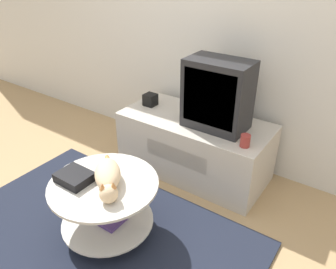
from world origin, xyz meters
The scene contains 10 objects.
ground_plane centered at (0.00, 0.00, 0.00)m, with size 12.00×12.00×0.00m, color tan.
wall_back centered at (0.00, 1.41, 1.30)m, with size 8.00×0.05×2.60m.
rug centered at (0.00, 0.00, 0.01)m, with size 2.09×1.25×0.02m.
tv_stand centered at (0.11, 1.03, 0.26)m, with size 1.26×0.59×0.51m.
tv centered at (0.31, 1.01, 0.78)m, with size 0.49×0.30×0.54m.
speaker centered at (-0.37, 1.04, 0.56)m, with size 0.10×0.10×0.10m.
mug centered at (0.62, 0.86, 0.56)m, with size 0.07×0.07×0.09m.
coffee_table centered at (0.04, 0.03, 0.29)m, with size 0.70×0.70×0.43m.
dvd_box centered at (-0.12, -0.06, 0.48)m, with size 0.21×0.17×0.06m.
cat centered at (0.08, 0.04, 0.51)m, with size 0.40×0.39×0.13m.
Camera 1 is at (1.31, -1.08, 1.72)m, focal length 35.00 mm.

